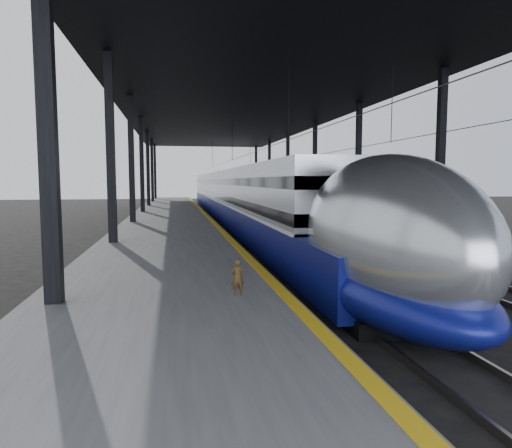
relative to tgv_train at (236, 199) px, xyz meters
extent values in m
plane|color=black|center=(-2.00, -22.83, -2.08)|extent=(160.00, 160.00, 0.00)
cube|color=#4C4C4F|center=(-5.50, -2.83, -1.58)|extent=(6.00, 80.00, 1.00)
cube|color=gold|center=(-2.70, -2.83, -1.08)|extent=(0.30, 80.00, 0.01)
cube|color=slate|center=(-0.72, -2.83, -2.00)|extent=(0.08, 80.00, 0.16)
cube|color=slate|center=(0.72, -2.83, -2.00)|extent=(0.08, 80.00, 0.16)
cube|color=slate|center=(4.28, -2.83, -2.00)|extent=(0.08, 80.00, 0.16)
cube|color=slate|center=(5.72, -2.83, -2.00)|extent=(0.08, 80.00, 0.16)
cube|color=black|center=(-7.80, -27.83, 2.42)|extent=(0.35, 0.35, 9.00)
cube|color=black|center=(-7.80, -17.83, 2.42)|extent=(0.35, 0.35, 9.00)
cube|color=black|center=(7.60, -17.83, 2.42)|extent=(0.35, 0.35, 9.00)
cube|color=black|center=(-7.80, -7.83, 2.42)|extent=(0.35, 0.35, 9.00)
cube|color=black|center=(7.60, -7.83, 2.42)|extent=(0.35, 0.35, 9.00)
cube|color=black|center=(-7.80, 2.17, 2.42)|extent=(0.35, 0.35, 9.00)
cube|color=black|center=(7.60, 2.17, 2.42)|extent=(0.35, 0.35, 9.00)
cube|color=black|center=(-7.80, 12.17, 2.42)|extent=(0.35, 0.35, 9.00)
cube|color=black|center=(7.60, 12.17, 2.42)|extent=(0.35, 0.35, 9.00)
cube|color=black|center=(-7.80, 22.17, 2.42)|extent=(0.35, 0.35, 9.00)
cube|color=black|center=(7.60, 22.17, 2.42)|extent=(0.35, 0.35, 9.00)
cube|color=black|center=(-7.80, 32.17, 2.42)|extent=(0.35, 0.35, 9.00)
cube|color=black|center=(7.60, 32.17, 2.42)|extent=(0.35, 0.35, 9.00)
cube|color=black|center=(-0.10, -2.83, 7.17)|extent=(18.00, 75.00, 0.45)
cylinder|color=slate|center=(0.00, -2.83, 3.42)|extent=(0.03, 74.00, 0.03)
cylinder|color=slate|center=(5.00, -2.83, 3.42)|extent=(0.03, 74.00, 0.03)
cube|color=silver|center=(0.00, 4.02, 0.30)|extent=(3.01, 57.00, 4.15)
cube|color=navy|center=(0.00, 2.52, -1.00)|extent=(3.09, 62.00, 1.61)
cube|color=silver|center=(0.00, 4.02, -0.17)|extent=(3.11, 57.00, 0.10)
cube|color=black|center=(0.00, 4.02, 1.49)|extent=(3.05, 57.00, 0.44)
cube|color=black|center=(0.00, 4.02, 0.30)|extent=(3.05, 57.00, 0.44)
ellipsoid|color=silver|center=(0.00, -27.48, 0.14)|extent=(3.01, 8.40, 4.15)
ellipsoid|color=navy|center=(0.00, -27.48, -1.05)|extent=(3.09, 8.40, 1.76)
ellipsoid|color=black|center=(0.00, -30.08, 0.97)|extent=(1.56, 2.20, 0.93)
cube|color=black|center=(0.00, -27.48, -1.88)|extent=(2.28, 2.60, 0.40)
cube|color=black|center=(0.00, -5.48, -1.88)|extent=(2.28, 2.60, 0.40)
cube|color=navy|center=(5.00, -5.53, 0.08)|extent=(3.02, 18.00, 4.10)
cube|color=gray|center=(5.00, -13.93, 0.08)|extent=(3.08, 1.20, 4.16)
cube|color=black|center=(5.00, -14.55, 0.99)|extent=(1.84, 0.06, 0.92)
cube|color=#B11F0D|center=(5.00, -14.55, -0.41)|extent=(1.30, 0.06, 0.59)
cube|color=gray|center=(5.00, 13.47, 0.08)|extent=(3.02, 18.00, 4.10)
cube|color=gray|center=(5.00, 32.47, 0.08)|extent=(3.02, 18.00, 4.10)
cube|color=black|center=(5.00, -11.53, -1.90)|extent=(2.38, 2.40, 0.36)
cube|color=black|center=(5.00, 10.47, -1.90)|extent=(2.38, 2.40, 0.36)
imported|color=#473217|center=(-3.79, -27.93, -0.66)|extent=(0.31, 0.21, 0.84)
camera|label=1|loc=(-5.22, -38.20, 1.56)|focal=32.00mm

